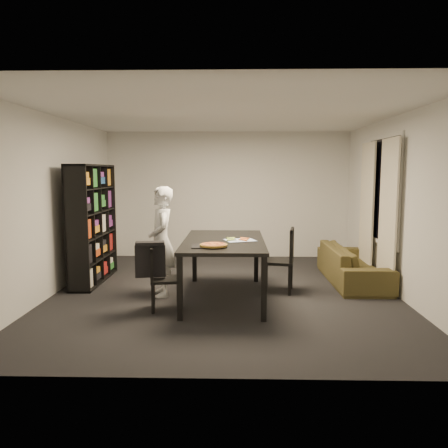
{
  "coord_description": "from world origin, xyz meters",
  "views": [
    {
      "loc": [
        0.15,
        -6.35,
        1.79
      ],
      "look_at": [
        -0.0,
        -0.22,
        1.05
      ],
      "focal_mm": 35.0,
      "sensor_mm": 36.0,
      "label": 1
    }
  ],
  "objects_px": {
    "bookshelf": "(93,224)",
    "dining_table": "(224,245)",
    "chair_left": "(159,274)",
    "person": "(161,241)",
    "chair_right": "(284,256)",
    "baking_tray": "(207,246)",
    "sofa": "(353,264)",
    "pepperoni_pizza": "(214,245)"
  },
  "relations": [
    {
      "from": "bookshelf",
      "to": "dining_table",
      "type": "relative_size",
      "value": 0.94
    },
    {
      "from": "chair_left",
      "to": "person",
      "type": "height_order",
      "value": "person"
    },
    {
      "from": "chair_right",
      "to": "chair_left",
      "type": "bearing_deg",
      "value": -52.03
    },
    {
      "from": "baking_tray",
      "to": "sofa",
      "type": "distance_m",
      "value": 2.79
    },
    {
      "from": "bookshelf",
      "to": "baking_tray",
      "type": "distance_m",
      "value": 2.44
    },
    {
      "from": "person",
      "to": "pepperoni_pizza",
      "type": "height_order",
      "value": "person"
    },
    {
      "from": "chair_right",
      "to": "bookshelf",
      "type": "bearing_deg",
      "value": -90.11
    },
    {
      "from": "baking_tray",
      "to": "bookshelf",
      "type": "bearing_deg",
      "value": 143.2
    },
    {
      "from": "sofa",
      "to": "bookshelf",
      "type": "bearing_deg",
      "value": 90.78
    },
    {
      "from": "chair_left",
      "to": "pepperoni_pizza",
      "type": "bearing_deg",
      "value": -104.47
    },
    {
      "from": "baking_tray",
      "to": "person",
      "type": "bearing_deg",
      "value": 135.75
    },
    {
      "from": "dining_table",
      "to": "chair_left",
      "type": "distance_m",
      "value": 1.02
    },
    {
      "from": "chair_right",
      "to": "baking_tray",
      "type": "bearing_deg",
      "value": -39.97
    },
    {
      "from": "dining_table",
      "to": "person",
      "type": "relative_size",
      "value": 1.28
    },
    {
      "from": "chair_left",
      "to": "baking_tray",
      "type": "height_order",
      "value": "baking_tray"
    },
    {
      "from": "dining_table",
      "to": "pepperoni_pizza",
      "type": "relative_size",
      "value": 5.75
    },
    {
      "from": "baking_tray",
      "to": "sofa",
      "type": "xyz_separation_m",
      "value": [
        2.27,
        1.52,
        -0.55
      ]
    },
    {
      "from": "bookshelf",
      "to": "pepperoni_pizza",
      "type": "bearing_deg",
      "value": -36.51
    },
    {
      "from": "person",
      "to": "sofa",
      "type": "height_order",
      "value": "person"
    },
    {
      "from": "dining_table",
      "to": "person",
      "type": "distance_m",
      "value": 0.91
    },
    {
      "from": "person",
      "to": "sofa",
      "type": "relative_size",
      "value": 0.79
    },
    {
      "from": "bookshelf",
      "to": "chair_left",
      "type": "height_order",
      "value": "bookshelf"
    },
    {
      "from": "chair_right",
      "to": "pepperoni_pizza",
      "type": "xyz_separation_m",
      "value": [
        -1.0,
        -0.95,
        0.32
      ]
    },
    {
      "from": "bookshelf",
      "to": "dining_table",
      "type": "distance_m",
      "value": 2.35
    },
    {
      "from": "chair_left",
      "to": "sofa",
      "type": "relative_size",
      "value": 0.42
    },
    {
      "from": "chair_right",
      "to": "pepperoni_pizza",
      "type": "height_order",
      "value": "chair_right"
    },
    {
      "from": "chair_right",
      "to": "sofa",
      "type": "distance_m",
      "value": 1.36
    },
    {
      "from": "person",
      "to": "baking_tray",
      "type": "bearing_deg",
      "value": 31.19
    },
    {
      "from": "pepperoni_pizza",
      "to": "sofa",
      "type": "height_order",
      "value": "pepperoni_pizza"
    },
    {
      "from": "chair_right",
      "to": "sofa",
      "type": "xyz_separation_m",
      "value": [
        1.19,
        0.61,
        -0.26
      ]
    },
    {
      "from": "bookshelf",
      "to": "chair_left",
      "type": "distance_m",
      "value": 2.03
    },
    {
      "from": "dining_table",
      "to": "chair_left",
      "type": "xyz_separation_m",
      "value": [
        -0.82,
        -0.54,
        -0.29
      ]
    },
    {
      "from": "person",
      "to": "sofa",
      "type": "bearing_deg",
      "value": 91.09
    },
    {
      "from": "chair_left",
      "to": "person",
      "type": "relative_size",
      "value": 0.53
    },
    {
      "from": "dining_table",
      "to": "chair_left",
      "type": "bearing_deg",
      "value": -146.88
    },
    {
      "from": "person",
      "to": "pepperoni_pizza",
      "type": "relative_size",
      "value": 4.51
    },
    {
      "from": "bookshelf",
      "to": "chair_left",
      "type": "xyz_separation_m",
      "value": [
        1.33,
        -1.45,
        -0.48
      ]
    },
    {
      "from": "dining_table",
      "to": "chair_right",
      "type": "height_order",
      "value": "chair_right"
    },
    {
      "from": "chair_left",
      "to": "sofa",
      "type": "distance_m",
      "value": 3.27
    },
    {
      "from": "bookshelf",
      "to": "chair_left",
      "type": "relative_size",
      "value": 2.28
    },
    {
      "from": "sofa",
      "to": "chair_right",
      "type": "bearing_deg",
      "value": 117.36
    },
    {
      "from": "bookshelf",
      "to": "chair_right",
      "type": "height_order",
      "value": "bookshelf"
    }
  ]
}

